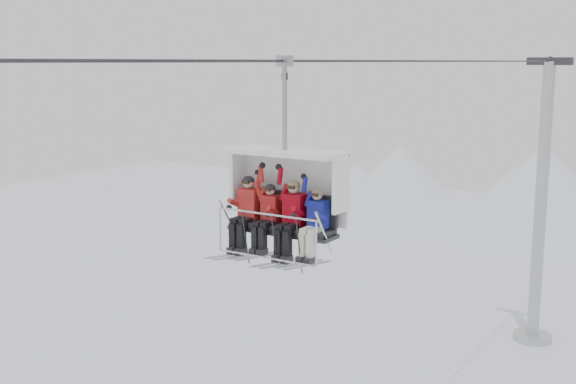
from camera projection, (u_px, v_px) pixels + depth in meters
The scene contains 7 objects.
lift_tower_right at pixel (540, 223), 33.92m from camera, with size 2.00×1.80×13.48m.
haul_cable at pixel (288, 61), 14.33m from camera, with size 0.06×0.06×50.00m, color #2E2F34.
chairlift_carrier at pixel (288, 189), 14.80m from camera, with size 2.52×1.17×3.98m.
skier_far_left at pixel (247, 210), 15.08m from camera, with size 0.43×1.69×1.70m.
skier_center_left at pixel (268, 216), 14.79m from camera, with size 0.37×1.69×1.51m.
skier_center_right at pixel (292, 216), 14.49m from camera, with size 0.43×1.69×1.70m.
skier_far_right at pixel (315, 222), 14.20m from camera, with size 0.38×1.69×1.53m.
Camera 1 is at (7.85, -12.28, 13.29)m, focal length 45.00 mm.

